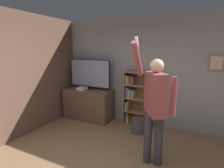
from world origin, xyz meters
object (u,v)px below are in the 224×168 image
object	(u,v)px
game_console	(82,89)
bookshelf	(136,98)
television	(90,74)
person	(155,102)
waste_bin	(138,126)

from	to	relation	value
game_console	bookshelf	world-z (taller)	bookshelf
television	person	world-z (taller)	person
television	waste_bin	size ratio (longest dim) A/B	3.57
television	person	distance (m)	2.44
bookshelf	waste_bin	world-z (taller)	bookshelf
television	waste_bin	xyz separation A→B (m)	(1.51, -0.31, -1.08)
television	person	size ratio (longest dim) A/B	0.58
game_console	bookshelf	size ratio (longest dim) A/B	0.17
television	game_console	size ratio (longest dim) A/B	5.27
game_console	bookshelf	xyz separation A→B (m)	(1.41, 0.33, -0.17)
game_console	waste_bin	bearing A→B (deg)	-3.63
person	game_console	bearing A→B (deg)	-148.18
television	bookshelf	size ratio (longest dim) A/B	0.88
television	bookshelf	bearing A→B (deg)	5.36
person	waste_bin	bearing A→B (deg)	177.98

